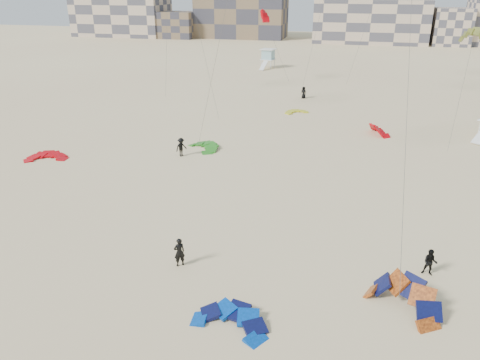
# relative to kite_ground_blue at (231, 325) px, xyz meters

# --- Properties ---
(ground) EXTENTS (320.00, 320.00, 0.00)m
(ground) POSITION_rel_kite_ground_blue_xyz_m (-2.82, 1.08, 0.00)
(ground) COLOR beige
(ground) RESTS_ON ground
(kite_ground_blue) EXTENTS (4.64, 4.81, 2.09)m
(kite_ground_blue) POSITION_rel_kite_ground_blue_xyz_m (0.00, 0.00, 0.00)
(kite_ground_blue) COLOR #0444C7
(kite_ground_blue) RESTS_ON ground
(kite_ground_orange) EXTENTS (6.04, 6.03, 4.33)m
(kite_ground_orange) POSITION_rel_kite_ground_blue_xyz_m (8.52, 3.53, 0.00)
(kite_ground_orange) COLOR orange
(kite_ground_orange) RESTS_ON ground
(kite_ground_red) EXTENTS (4.97, 5.11, 1.44)m
(kite_ground_red) POSITION_rel_kite_ground_blue_xyz_m (-24.14, 19.25, 0.00)
(kite_ground_red) COLOR red
(kite_ground_red) RESTS_ON ground
(kite_ground_green) EXTENTS (5.52, 5.52, 1.77)m
(kite_ground_green) POSITION_rel_kite_ground_blue_xyz_m (-9.98, 26.03, 0.00)
(kite_ground_green) COLOR #2A8819
(kite_ground_green) RESTS_ON ground
(kite_ground_red_far) EXTENTS (4.37, 4.30, 3.31)m
(kite_ground_red_far) POSITION_rel_kite_ground_blue_xyz_m (8.07, 35.82, 0.00)
(kite_ground_red_far) COLOR red
(kite_ground_red_far) RESTS_ON ground
(kite_ground_yellow) EXTENTS (4.05, 4.10, 0.55)m
(kite_ground_yellow) POSITION_rel_kite_ground_blue_xyz_m (-2.51, 43.23, 0.00)
(kite_ground_yellow) COLOR yellow
(kite_ground_yellow) RESTS_ON ground
(kitesurfer_main) EXTENTS (0.82, 0.78, 1.88)m
(kitesurfer_main) POSITION_rel_kite_ground_blue_xyz_m (-4.44, 4.51, 0.94)
(kitesurfer_main) COLOR black
(kitesurfer_main) RESTS_ON ground
(kitesurfer_b) EXTENTS (0.90, 0.75, 1.67)m
(kitesurfer_b) POSITION_rel_kite_ground_blue_xyz_m (10.27, 7.18, 0.84)
(kitesurfer_b) COLOR black
(kitesurfer_b) RESTS_ON ground
(kitesurfer_c) EXTENTS (1.27, 1.41, 1.90)m
(kitesurfer_c) POSITION_rel_kite_ground_blue_xyz_m (-11.39, 23.24, 0.95)
(kitesurfer_c) COLOR black
(kitesurfer_c) RESTS_ON ground
(kitesurfer_e) EXTENTS (0.99, 0.81, 1.76)m
(kitesurfer_e) POSITION_rel_kite_ground_blue_xyz_m (-2.64, 52.10, 0.88)
(kitesurfer_e) COLOR black
(kitesurfer_e) RESTS_ON ground
(kite_fly_olive) EXTENTS (5.09, 13.97, 10.90)m
(kite_fly_olive) POSITION_rel_kite_ground_blue_xyz_m (17.16, 40.10, 10.61)
(kite_fly_olive) COLOR olive
(kite_fly_olive) RESTS_ON ground
(kite_fly_red) EXTENTS (7.02, 4.44, 11.65)m
(kite_fly_red) POSITION_rel_kite_ground_blue_xyz_m (-10.69, 61.55, 11.02)
(kite_fly_red) COLOR red
(kite_fly_red) RESTS_ON ground
(lifeguard_tower_far) EXTENTS (3.16, 5.50, 3.84)m
(lifeguard_tower_far) POSITION_rel_kite_ground_blue_xyz_m (-13.14, 78.11, 1.90)
(lifeguard_tower_far) COLOR white
(lifeguard_tower_far) RESTS_ON ground
(condo_west_a) EXTENTS (30.00, 15.00, 14.00)m
(condo_west_a) POSITION_rel_kite_ground_blue_xyz_m (-72.82, 131.08, 7.00)
(condo_west_a) COLOR #CAB094
(condo_west_a) RESTS_ON ground
(condo_west_b) EXTENTS (28.00, 14.00, 18.00)m
(condo_west_b) POSITION_rel_kite_ground_blue_xyz_m (-32.82, 135.08, 9.00)
(condo_west_b) COLOR brown
(condo_west_b) RESTS_ON ground
(condo_mid) EXTENTS (32.00, 16.00, 12.00)m
(condo_mid) POSITION_rel_kite_ground_blue_xyz_m (7.18, 131.08, 6.00)
(condo_mid) COLOR #CAB094
(condo_mid) RESTS_ON ground
(condo_fill_left) EXTENTS (12.00, 10.00, 8.00)m
(condo_fill_left) POSITION_rel_kite_ground_blue_xyz_m (-52.82, 129.08, 4.00)
(condo_fill_left) COLOR brown
(condo_fill_left) RESTS_ON ground
(condo_fill_right) EXTENTS (10.00, 10.00, 10.00)m
(condo_fill_right) POSITION_rel_kite_ground_blue_xyz_m (29.18, 129.08, 5.00)
(condo_fill_right) COLOR #CAB094
(condo_fill_right) RESTS_ON ground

